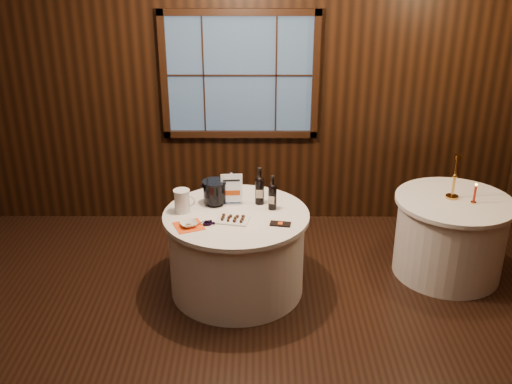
{
  "coord_description": "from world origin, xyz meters",
  "views": [
    {
      "loc": [
        0.19,
        -3.69,
        3.06
      ],
      "look_at": [
        0.17,
        0.9,
        1.02
      ],
      "focal_mm": 42.0,
      "sensor_mm": 36.0,
      "label": 1
    }
  ],
  "objects_px": {
    "main_table": "(237,252)",
    "red_candle": "(475,195)",
    "glass_pitcher": "(182,201)",
    "grape_bunch": "(208,223)",
    "side_table": "(450,236)",
    "brass_candlestick": "(454,183)",
    "cracker_bowl": "(189,224)",
    "port_bottle_left": "(260,188)",
    "chocolate_plate": "(233,219)",
    "ice_bucket": "(215,192)",
    "chocolate_box": "(280,224)",
    "port_bottle_right": "(272,195)",
    "sign_stand": "(232,194)"
  },
  "relations": [
    {
      "from": "grape_bunch",
      "to": "main_table",
      "type": "bearing_deg",
      "value": 45.19
    },
    {
      "from": "main_table",
      "to": "cracker_bowl",
      "type": "xyz_separation_m",
      "value": [
        -0.39,
        -0.25,
        0.4
      ]
    },
    {
      "from": "chocolate_box",
      "to": "cracker_bowl",
      "type": "relative_size",
      "value": 1.24
    },
    {
      "from": "chocolate_plate",
      "to": "grape_bunch",
      "type": "bearing_deg",
      "value": -158.71
    },
    {
      "from": "side_table",
      "to": "port_bottle_right",
      "type": "relative_size",
      "value": 3.43
    },
    {
      "from": "port_bottle_right",
      "to": "brass_candlestick",
      "type": "distance_m",
      "value": 1.68
    },
    {
      "from": "chocolate_plate",
      "to": "red_candle",
      "type": "xyz_separation_m",
      "value": [
        2.16,
        0.37,
        0.06
      ]
    },
    {
      "from": "grape_bunch",
      "to": "cracker_bowl",
      "type": "xyz_separation_m",
      "value": [
        -0.16,
        -0.02,
        0.0
      ]
    },
    {
      "from": "chocolate_plate",
      "to": "grape_bunch",
      "type": "relative_size",
      "value": 1.88
    },
    {
      "from": "chocolate_plate",
      "to": "chocolate_box",
      "type": "bearing_deg",
      "value": -9.7
    },
    {
      "from": "side_table",
      "to": "ice_bucket",
      "type": "relative_size",
      "value": 4.86
    },
    {
      "from": "sign_stand",
      "to": "cracker_bowl",
      "type": "relative_size",
      "value": 2.2
    },
    {
      "from": "side_table",
      "to": "cracker_bowl",
      "type": "height_order",
      "value": "cracker_bowl"
    },
    {
      "from": "port_bottle_left",
      "to": "brass_candlestick",
      "type": "xyz_separation_m",
      "value": [
        1.77,
        0.13,
        0.0
      ]
    },
    {
      "from": "sign_stand",
      "to": "cracker_bowl",
      "type": "xyz_separation_m",
      "value": [
        -0.34,
        -0.43,
        -0.08
      ]
    },
    {
      "from": "sign_stand",
      "to": "glass_pitcher",
      "type": "bearing_deg",
      "value": -163.85
    },
    {
      "from": "sign_stand",
      "to": "port_bottle_right",
      "type": "height_order",
      "value": "port_bottle_right"
    },
    {
      "from": "chocolate_plate",
      "to": "side_table",
      "type": "bearing_deg",
      "value": 12.46
    },
    {
      "from": "side_table",
      "to": "grape_bunch",
      "type": "xyz_separation_m",
      "value": [
        -2.22,
        -0.52,
        0.4
      ]
    },
    {
      "from": "chocolate_plate",
      "to": "port_bottle_right",
      "type": "bearing_deg",
      "value": 35.17
    },
    {
      "from": "main_table",
      "to": "sign_stand",
      "type": "relative_size",
      "value": 4.18
    },
    {
      "from": "glass_pitcher",
      "to": "cracker_bowl",
      "type": "bearing_deg",
      "value": -64.57
    },
    {
      "from": "glass_pitcher",
      "to": "grape_bunch",
      "type": "bearing_deg",
      "value": -37.25
    },
    {
      "from": "port_bottle_left",
      "to": "chocolate_plate",
      "type": "xyz_separation_m",
      "value": [
        -0.23,
        -0.35,
        -0.13
      ]
    },
    {
      "from": "ice_bucket",
      "to": "chocolate_box",
      "type": "xyz_separation_m",
      "value": [
        0.58,
        -0.41,
        -0.11
      ]
    },
    {
      "from": "ice_bucket",
      "to": "chocolate_box",
      "type": "distance_m",
      "value": 0.72
    },
    {
      "from": "port_bottle_left",
      "to": "grape_bunch",
      "type": "distance_m",
      "value": 0.62
    },
    {
      "from": "main_table",
      "to": "chocolate_box",
      "type": "distance_m",
      "value": 0.58
    },
    {
      "from": "port_bottle_right",
      "to": "ice_bucket",
      "type": "xyz_separation_m",
      "value": [
        -0.51,
        0.1,
        -0.02
      ]
    },
    {
      "from": "cracker_bowl",
      "to": "red_candle",
      "type": "height_order",
      "value": "red_candle"
    },
    {
      "from": "port_bottle_right",
      "to": "chocolate_plate",
      "type": "bearing_deg",
      "value": -126.99
    },
    {
      "from": "side_table",
      "to": "red_candle",
      "type": "bearing_deg",
      "value": -28.71
    },
    {
      "from": "port_bottle_left",
      "to": "glass_pitcher",
      "type": "distance_m",
      "value": 0.7
    },
    {
      "from": "chocolate_plate",
      "to": "red_candle",
      "type": "bearing_deg",
      "value": 9.7
    },
    {
      "from": "sign_stand",
      "to": "ice_bucket",
      "type": "height_order",
      "value": "sign_stand"
    },
    {
      "from": "side_table",
      "to": "brass_candlestick",
      "type": "relative_size",
      "value": 2.57
    },
    {
      "from": "main_table",
      "to": "grape_bunch",
      "type": "distance_m",
      "value": 0.51
    },
    {
      "from": "main_table",
      "to": "red_candle",
      "type": "distance_m",
      "value": 2.2
    },
    {
      "from": "side_table",
      "to": "port_bottle_left",
      "type": "bearing_deg",
      "value": -176.98
    },
    {
      "from": "port_bottle_left",
      "to": "red_candle",
      "type": "distance_m",
      "value": 1.94
    },
    {
      "from": "chocolate_plate",
      "to": "chocolate_box",
      "type": "xyz_separation_m",
      "value": [
        0.4,
        -0.07,
        -0.01
      ]
    },
    {
      "from": "cracker_bowl",
      "to": "glass_pitcher",
      "type": "bearing_deg",
      "value": 106.33
    },
    {
      "from": "ice_bucket",
      "to": "glass_pitcher",
      "type": "xyz_separation_m",
      "value": [
        -0.27,
        -0.16,
        -0.01
      ]
    },
    {
      "from": "sign_stand",
      "to": "grape_bunch",
      "type": "height_order",
      "value": "sign_stand"
    },
    {
      "from": "main_table",
      "to": "side_table",
      "type": "xyz_separation_m",
      "value": [
        2.0,
        0.3,
        0.0
      ]
    },
    {
      "from": "cracker_bowl",
      "to": "chocolate_box",
      "type": "bearing_deg",
      "value": 2.41
    },
    {
      "from": "port_bottle_left",
      "to": "chocolate_plate",
      "type": "relative_size",
      "value": 1.14
    },
    {
      "from": "red_candle",
      "to": "chocolate_plate",
      "type": "bearing_deg",
      "value": -170.3
    },
    {
      "from": "chocolate_plate",
      "to": "brass_candlestick",
      "type": "distance_m",
      "value": 2.06
    },
    {
      "from": "chocolate_box",
      "to": "brass_candlestick",
      "type": "xyz_separation_m",
      "value": [
        1.6,
        0.55,
        0.14
      ]
    }
  ]
}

